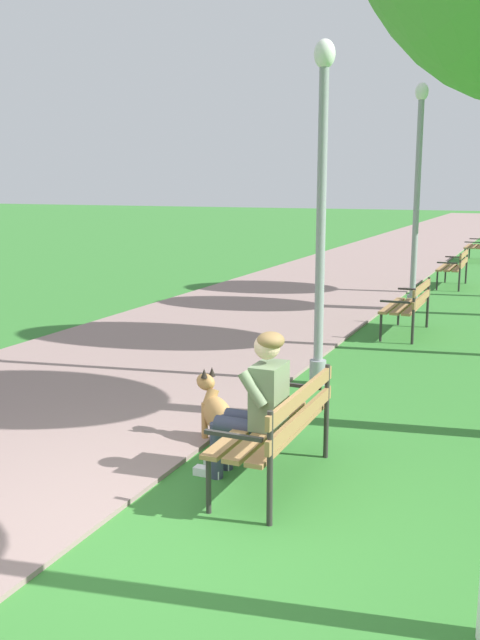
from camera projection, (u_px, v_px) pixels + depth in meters
The scene contains 10 objects.
ground_plane at pixel (142, 541), 4.81m from camera, with size 120.00×120.00×0.00m, color #33752D.
paved_path at pixel (409, 245), 27.41m from camera, with size 4.36×60.00×0.04m, color gray.
park_bench_near at pixel (280, 423), 5.63m from camera, with size 0.55×1.50×0.85m.
park_bench_mid at pixel (410, 303), 11.25m from camera, with size 0.55×1.50×0.85m.
park_bench_far at pixel (455, 265), 16.39m from camera, with size 0.55×1.50×0.85m.
park_bench_furthest at pixel (478, 244), 21.82m from camera, with size 0.55×1.50×0.85m.
person_seated_on_near_bench at pixel (256, 400), 5.69m from camera, with size 0.74×0.49×1.25m.
dog_shepherd at pixel (221, 419), 6.51m from camera, with size 0.77×0.49×0.71m.
lamp_post_near at pixel (321, 213), 8.16m from camera, with size 0.24×0.24×3.96m.
lamp_post_mid at pixel (417, 196), 13.04m from camera, with size 0.24×0.24×4.16m.
Camera 1 is at (2.38, -3.80, 2.40)m, focal length 39.70 mm.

